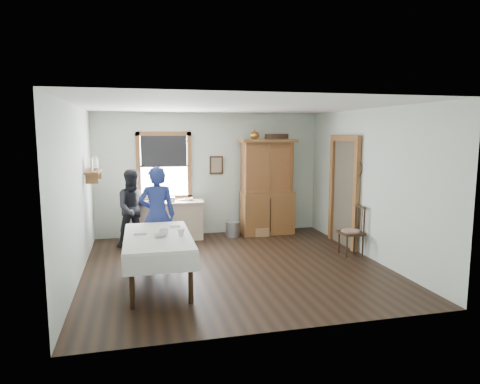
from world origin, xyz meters
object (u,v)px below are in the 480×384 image
(china_hutch, at_px, (267,187))
(woman_blue, at_px, (157,219))
(work_counter, at_px, (170,220))
(wicker_basket, at_px, (262,232))
(spindle_chair, at_px, (351,230))
(figure_dark, at_px, (134,211))
(dining_table, at_px, (158,260))
(pail, at_px, (233,229))

(china_hutch, height_order, woman_blue, china_hutch)
(china_hutch, xyz_separation_m, woman_blue, (-2.51, -1.66, -0.27))
(work_counter, xyz_separation_m, wicker_basket, (1.99, -0.20, -0.32))
(work_counter, distance_m, china_hutch, 2.27)
(china_hutch, height_order, wicker_basket, china_hutch)
(spindle_chair, bearing_deg, woman_blue, 172.83)
(work_counter, relative_size, wicker_basket, 4.68)
(china_hutch, distance_m, woman_blue, 3.02)
(china_hutch, bearing_deg, work_counter, 178.44)
(wicker_basket, relative_size, figure_dark, 0.21)
(woman_blue, xyz_separation_m, figure_dark, (-0.39, 1.21, -0.07))
(dining_table, height_order, figure_dark, figure_dark)
(dining_table, relative_size, woman_blue, 1.21)
(dining_table, bearing_deg, wicker_basket, 47.22)
(spindle_chair, height_order, figure_dark, figure_dark)
(figure_dark, bearing_deg, china_hutch, -2.43)
(dining_table, bearing_deg, figure_dark, 98.32)
(china_hutch, xyz_separation_m, pail, (-0.82, -0.12, -0.89))
(pail, height_order, woman_blue, woman_blue)
(work_counter, distance_m, woman_blue, 1.74)
(woman_blue, relative_size, figure_dark, 1.10)
(pail, bearing_deg, woman_blue, -137.53)
(wicker_basket, relative_size, woman_blue, 0.19)
(dining_table, height_order, pail, dining_table)
(dining_table, distance_m, wicker_basket, 3.51)
(dining_table, distance_m, figure_dark, 2.37)
(pail, height_order, figure_dark, figure_dark)
(wicker_basket, height_order, figure_dark, figure_dark)
(spindle_chair, bearing_deg, wicker_basket, 121.75)
(woman_blue, distance_m, figure_dark, 1.27)
(pail, distance_m, wicker_basket, 0.65)
(spindle_chair, relative_size, wicker_basket, 3.06)
(dining_table, relative_size, wicker_basket, 6.22)
(dining_table, distance_m, pail, 3.18)
(work_counter, bearing_deg, spindle_chair, -29.23)
(pail, distance_m, woman_blue, 2.37)
(china_hutch, xyz_separation_m, figure_dark, (-2.90, -0.45, -0.34))
(work_counter, distance_m, figure_dark, 0.91)
(spindle_chair, bearing_deg, china_hutch, 115.18)
(dining_table, relative_size, figure_dark, 1.32)
(work_counter, height_order, pail, work_counter)
(work_counter, distance_m, dining_table, 2.80)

